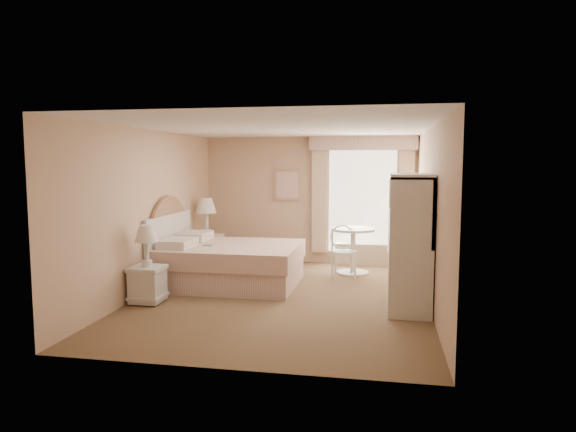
% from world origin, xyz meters
% --- Properties ---
extents(room, '(4.21, 5.51, 2.51)m').
position_xyz_m(room, '(0.00, 0.00, 1.25)').
color(room, brown).
rests_on(room, ground).
extents(window, '(2.05, 0.22, 2.51)m').
position_xyz_m(window, '(1.05, 2.65, 1.34)').
color(window, white).
rests_on(window, room).
extents(framed_art, '(0.52, 0.04, 0.62)m').
position_xyz_m(framed_art, '(-0.45, 2.71, 1.55)').
color(framed_art, tan).
rests_on(framed_art, room).
extents(bed, '(2.23, 1.76, 1.56)m').
position_xyz_m(bed, '(-1.11, 0.60, 0.37)').
color(bed, tan).
rests_on(bed, room).
extents(nightstand_near, '(0.45, 0.45, 1.10)m').
position_xyz_m(nightstand_near, '(-1.84, -0.67, 0.42)').
color(nightstand_near, silver).
rests_on(nightstand_near, room).
extents(nightstand_far, '(0.54, 0.54, 1.31)m').
position_xyz_m(nightstand_far, '(-1.84, 1.86, 0.49)').
color(nightstand_far, silver).
rests_on(nightstand_far, room).
extents(round_table, '(0.78, 0.78, 0.83)m').
position_xyz_m(round_table, '(0.93, 1.82, 0.55)').
color(round_table, silver).
rests_on(round_table, room).
extents(cafe_chair, '(0.54, 0.54, 0.92)m').
position_xyz_m(cafe_chair, '(0.78, 1.46, 0.53)').
color(cafe_chair, silver).
rests_on(cafe_chair, room).
extents(armoire, '(0.55, 1.11, 1.85)m').
position_xyz_m(armoire, '(1.81, -0.29, 0.77)').
color(armoire, silver).
rests_on(armoire, room).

